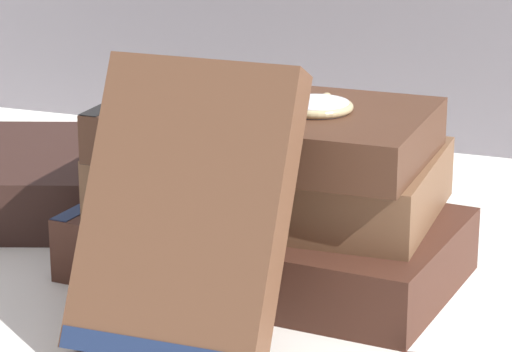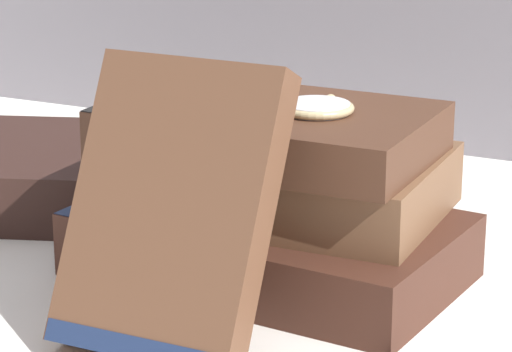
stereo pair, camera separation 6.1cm
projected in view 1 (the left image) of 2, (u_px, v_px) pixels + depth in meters
name	position (u px, v px, depth m)	size (l,w,h in m)	color
ground_plane	(234.00, 289.00, 0.75)	(3.00, 3.00, 0.00)	white
book_flat_bottom	(260.00, 243.00, 0.77)	(0.25, 0.16, 0.04)	#422319
book_flat_middle	(265.00, 177.00, 0.77)	(0.21, 0.14, 0.04)	brown
book_flat_top	(260.00, 129.00, 0.75)	(0.20, 0.13, 0.03)	#4C2D1E
book_leaning_front	(184.00, 221.00, 0.65)	(0.11, 0.09, 0.16)	brown
pocket_watch	(316.00, 106.00, 0.73)	(0.05, 0.05, 0.01)	silver
reading_glasses	(238.00, 179.00, 0.96)	(0.11, 0.07, 0.00)	black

